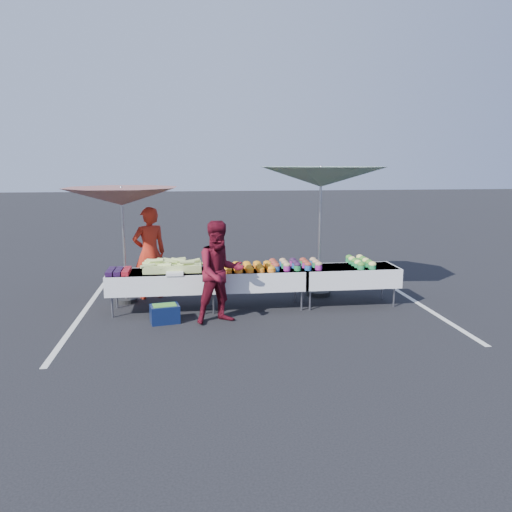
{
  "coord_description": "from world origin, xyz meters",
  "views": [
    {
      "loc": [
        -1.17,
        -9.1,
        2.72
      ],
      "look_at": [
        0.0,
        0.0,
        1.0
      ],
      "focal_mm": 35.0,
      "sensor_mm": 36.0,
      "label": 1
    }
  ],
  "objects": [
    {
      "name": "stripe_right",
      "position": [
        3.2,
        0.0,
        0.0
      ],
      "size": [
        0.1,
        5.0,
        0.0
      ],
      "primitive_type": "cube",
      "color": "silver",
      "rests_on": "ground"
    },
    {
      "name": "table_left",
      "position": [
        -1.8,
        0.0,
        0.58
      ],
      "size": [
        1.86,
        0.81,
        0.75
      ],
      "color": "white",
      "rests_on": "ground"
    },
    {
      "name": "storage_bin",
      "position": [
        -1.68,
        -0.7,
        0.16
      ],
      "size": [
        0.54,
        0.44,
        0.32
      ],
      "rotation": [
        0.0,
        0.0,
        0.19
      ],
      "color": "#0C183D",
      "rests_on": "ground"
    },
    {
      "name": "plastic_bags",
      "position": [
        -1.5,
        -0.3,
        0.78
      ],
      "size": [
        0.3,
        0.25,
        0.05
      ],
      "primitive_type": "cube",
      "color": "white",
      "rests_on": "table_left"
    },
    {
      "name": "customer",
      "position": [
        -0.72,
        -0.79,
        0.88
      ],
      "size": [
        1.02,
        0.89,
        1.76
      ],
      "primitive_type": "imported",
      "rotation": [
        0.0,
        0.0,
        0.3
      ],
      "color": "maroon",
      "rests_on": "ground"
    },
    {
      "name": "table_center",
      "position": [
        0.0,
        0.0,
        0.58
      ],
      "size": [
        1.86,
        0.81,
        0.75
      ],
      "color": "white",
      "rests_on": "ground"
    },
    {
      "name": "stripe_left",
      "position": [
        -3.2,
        0.0,
        0.0
      ],
      "size": [
        0.1,
        5.0,
        0.0
      ],
      "primitive_type": "cube",
      "color": "silver",
      "rests_on": "ground"
    },
    {
      "name": "bean_baskets",
      "position": [
        2.06,
        0.08,
        0.82
      ],
      "size": [
        0.36,
        0.86,
        0.15
      ],
      "color": "#208342",
      "rests_on": "table_right"
    },
    {
      "name": "ground",
      "position": [
        0.0,
        0.0,
        0.0
      ],
      "size": [
        80.0,
        80.0,
        0.0
      ],
      "primitive_type": "plane",
      "color": "black"
    },
    {
      "name": "umbrella_left",
      "position": [
        -2.5,
        0.71,
        2.07
      ],
      "size": [
        2.88,
        2.88,
        2.28
      ],
      "rotation": [
        0.0,
        0.0,
        0.36
      ],
      "color": "black",
      "rests_on": "ground"
    },
    {
      "name": "carrot_bowls",
      "position": [
        -0.15,
        -0.01,
        0.8
      ],
      "size": [
        0.95,
        0.69,
        0.11
      ],
      "color": "orange",
      "rests_on": "table_center"
    },
    {
      "name": "vendor",
      "position": [
        -2.04,
        0.97,
        0.93
      ],
      "size": [
        0.8,
        0.67,
        1.86
      ],
      "primitive_type": "imported",
      "rotation": [
        0.0,
        0.0,
        3.53
      ],
      "color": "red",
      "rests_on": "ground"
    },
    {
      "name": "table_right",
      "position": [
        1.8,
        0.0,
        0.58
      ],
      "size": [
        1.86,
        0.81,
        0.75
      ],
      "color": "white",
      "rests_on": "ground"
    },
    {
      "name": "potato_cups",
      "position": [
        0.75,
        0.0,
        0.83
      ],
      "size": [
        0.94,
        0.58,
        0.16
      ],
      "color": "#22569E",
      "rests_on": "table_right"
    },
    {
      "name": "corn_pile",
      "position": [
        -1.55,
        0.05,
        0.84
      ],
      "size": [
        1.16,
        0.57,
        0.26
      ],
      "color": "#91B75E",
      "rests_on": "table_left"
    },
    {
      "name": "umbrella_right",
      "position": [
        1.41,
        0.74,
        2.42
      ],
      "size": [
        3.24,
        3.24,
        2.67
      ],
      "rotation": [
        0.0,
        0.0,
        0.29
      ],
      "color": "black",
      "rests_on": "ground"
    },
    {
      "name": "berry_punnets",
      "position": [
        -2.51,
        -0.06,
        0.79
      ],
      "size": [
        0.4,
        0.54,
        0.08
      ],
      "color": "black",
      "rests_on": "table_left"
    }
  ]
}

